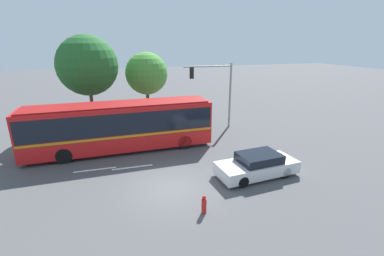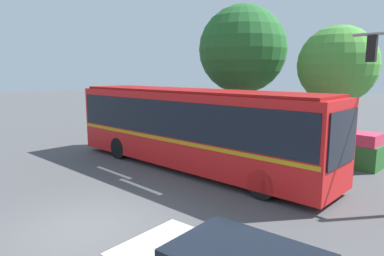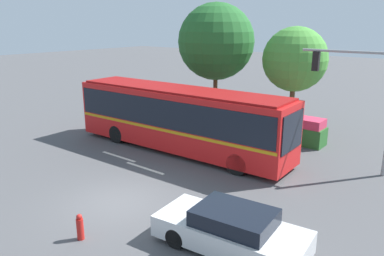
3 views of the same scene
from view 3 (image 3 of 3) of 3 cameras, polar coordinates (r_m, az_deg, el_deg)
name	(u,v)px [view 3 (image 3 of 3)]	position (r m, az deg, el deg)	size (l,w,h in m)	color
ground_plane	(121,202)	(14.80, -10.76, -10.92)	(140.00, 140.00, 0.00)	#4C4C4F
city_bus	(179,115)	(19.61, -2.00, 1.90)	(12.45, 2.88, 3.32)	red
sedan_foreground	(231,230)	(11.61, 5.96, -15.12)	(4.71, 2.30, 1.32)	silver
traffic_light_pole	(366,91)	(18.16, 24.88, 5.17)	(4.20, 0.24, 5.56)	gray
flowering_hedge	(243,120)	(23.43, 7.80, 1.16)	(10.00, 1.24, 1.50)	#286028
street_tree_left	(216,42)	(25.56, 3.66, 12.89)	(5.04, 5.04, 7.86)	brown
street_tree_centre	(295,59)	(24.23, 15.29, 9.97)	(3.95, 3.95, 6.36)	brown
fire_hydrant	(80,227)	(12.61, -16.57, -14.19)	(0.22, 0.22, 0.86)	red
lane_stripe_near	(119,157)	(19.49, -11.03, -4.27)	(2.40, 0.16, 0.01)	silver
lane_stripe_mid	(145,168)	(17.80, -7.17, -6.04)	(2.40, 0.16, 0.01)	silver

